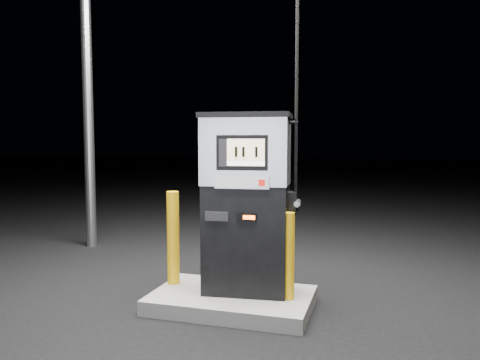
# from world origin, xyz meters

# --- Properties ---
(ground) EXTENTS (80.00, 80.00, 0.00)m
(ground) POSITION_xyz_m (0.00, 0.00, 0.00)
(ground) COLOR black
(ground) RESTS_ON ground
(pump_island) EXTENTS (1.60, 1.00, 0.15)m
(pump_island) POSITION_xyz_m (0.00, 0.00, 0.07)
(pump_island) COLOR slate
(pump_island) RESTS_ON ground
(fuel_dispenser) EXTENTS (1.03, 0.63, 3.76)m
(fuel_dispenser) POSITION_xyz_m (0.12, 0.10, 1.08)
(fuel_dispenser) COLOR black
(fuel_dispenser) RESTS_ON pump_island
(bollard_left) EXTENTS (0.16, 0.16, 1.00)m
(bollard_left) POSITION_xyz_m (-0.71, 0.13, 0.65)
(bollard_left) COLOR yellow
(bollard_left) RESTS_ON pump_island
(bollard_right) EXTENTS (0.15, 0.15, 0.85)m
(bollard_right) POSITION_xyz_m (0.58, -0.01, 0.58)
(bollard_right) COLOR yellow
(bollard_right) RESTS_ON pump_island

